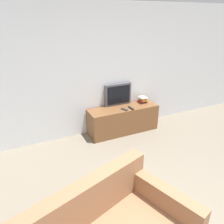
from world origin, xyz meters
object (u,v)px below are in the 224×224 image
at_px(tv_stand, 123,119).
at_px(book_stack, 143,100).
at_px(remote_secondary, 124,109).
at_px(television, 118,94).
at_px(remote_on_stand, 131,108).

bearing_deg(tv_stand, book_stack, 7.58).
xyz_separation_m(tv_stand, remote_secondary, (-0.05, -0.13, 0.29)).
xyz_separation_m(tv_stand, book_stack, (0.52, 0.07, 0.35)).
bearing_deg(television, remote_secondary, -92.33).
distance_m(tv_stand, book_stack, 0.63).
bearing_deg(remote_secondary, television, 87.67).
height_order(tv_stand, remote_on_stand, remote_on_stand).
distance_m(book_stack, remote_secondary, 0.61).
relative_size(television, remote_secondary, 3.78).
relative_size(tv_stand, television, 2.52).
distance_m(book_stack, remote_on_stand, 0.46).
distance_m(tv_stand, remote_on_stand, 0.34).
bearing_deg(television, remote_on_stand, -65.63).
height_order(remote_on_stand, remote_secondary, same).
bearing_deg(television, tv_stand, -79.70).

